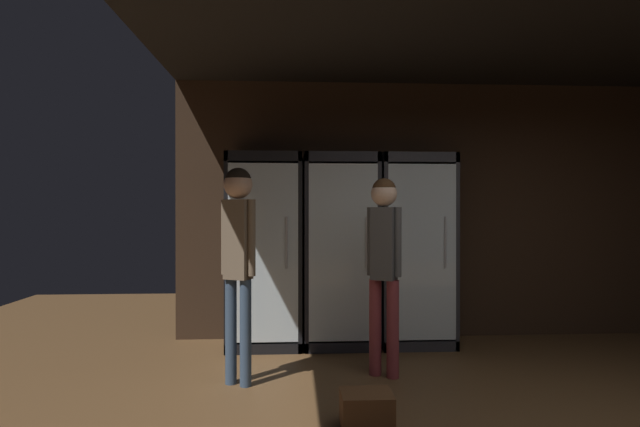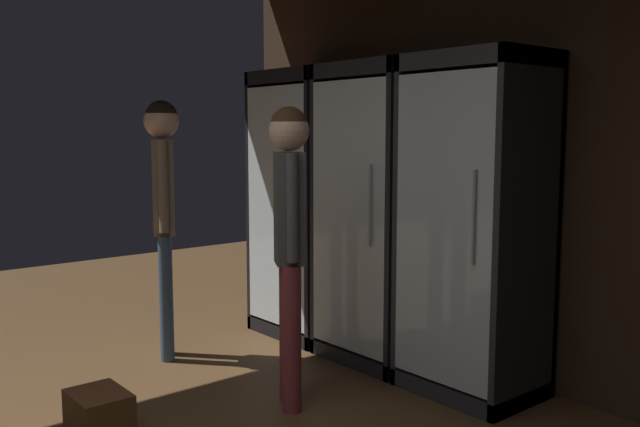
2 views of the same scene
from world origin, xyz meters
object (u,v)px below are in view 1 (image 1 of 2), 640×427
at_px(cooler_left, 340,252).
at_px(shopper_far, 238,241).
at_px(shopper_near, 384,252).
at_px(cooler_far_left, 265,252).
at_px(wine_crate_floor, 367,411).
at_px(cooler_center, 414,252).

bearing_deg(cooler_left, shopper_far, -129.06).
relative_size(cooler_left, shopper_near, 1.18).
height_order(cooler_far_left, wine_crate_floor, cooler_far_left).
bearing_deg(cooler_left, cooler_center, 0.07).
height_order(shopper_near, wine_crate_floor, shopper_near).
relative_size(cooler_far_left, cooler_left, 1.00).
bearing_deg(cooler_center, cooler_left, -179.93).
bearing_deg(wine_crate_floor, shopper_near, 73.27).
bearing_deg(cooler_center, shopper_far, -146.17).
relative_size(cooler_left, wine_crate_floor, 6.05).
distance_m(cooler_center, shopper_far, 2.06).
xyz_separation_m(cooler_left, shopper_far, (-0.93, -1.14, 0.19)).
relative_size(cooler_left, cooler_center, 1.00).
distance_m(cooler_left, shopper_far, 1.48).
height_order(cooler_center, shopper_near, cooler_center).
distance_m(shopper_near, wine_crate_floor, 1.38).
bearing_deg(shopper_far, cooler_left, 50.94).
bearing_deg(shopper_near, shopper_far, -173.36).
bearing_deg(cooler_far_left, shopper_near, -43.67).
xyz_separation_m(cooler_left, cooler_center, (0.78, 0.00, 0.00)).
bearing_deg(cooler_far_left, cooler_center, -0.04).
bearing_deg(cooler_center, cooler_far_left, 179.96).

